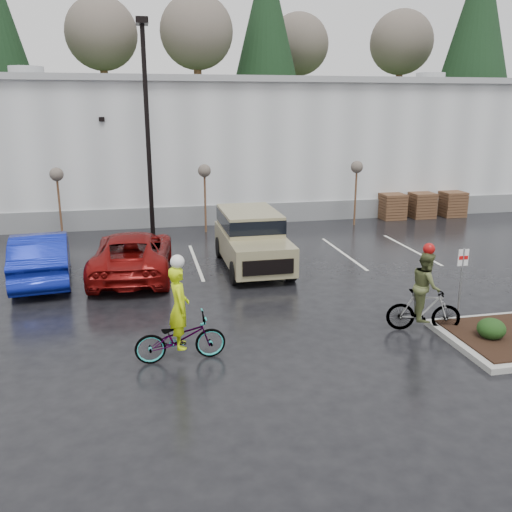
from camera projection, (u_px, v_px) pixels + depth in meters
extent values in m
plane|color=black|center=(326.00, 341.00, 13.83)|extent=(120.00, 120.00, 0.00)
cube|color=#B9BDBE|center=(211.00, 144.00, 33.61)|extent=(60.00, 15.00, 7.00)
cube|color=slate|center=(232.00, 214.00, 27.31)|extent=(60.00, 0.12, 1.00)
cube|color=#999B9E|center=(210.00, 84.00, 32.66)|extent=(60.50, 15.50, 0.30)
cube|color=#27421B|center=(182.00, 134.00, 55.41)|extent=(80.00, 25.00, 6.00)
cylinder|color=black|center=(148.00, 137.00, 23.12)|extent=(0.20, 0.20, 9.00)
cube|color=black|center=(142.00, 21.00, 21.88)|extent=(0.50, 1.00, 0.25)
cylinder|color=#4C301E|center=(60.00, 208.00, 24.09)|extent=(0.10, 0.10, 2.80)
sphere|color=#4D483E|center=(57.00, 174.00, 23.69)|extent=(0.60, 0.60, 0.60)
cylinder|color=#4C301E|center=(205.00, 203.00, 25.40)|extent=(0.10, 0.10, 2.80)
sphere|color=#4D483E|center=(204.00, 171.00, 25.00)|extent=(0.60, 0.60, 0.60)
cylinder|color=#4C301E|center=(355.00, 197.00, 26.91)|extent=(0.10, 0.10, 2.80)
sphere|color=#4D483E|center=(357.00, 167.00, 26.51)|extent=(0.60, 0.60, 0.60)
cube|color=#4C301E|center=(392.00, 206.00, 28.55)|extent=(1.20, 1.20, 1.35)
cube|color=#4C301E|center=(421.00, 205.00, 28.89)|extent=(1.20, 1.20, 1.35)
cube|color=#4C301E|center=(452.00, 204.00, 29.25)|extent=(1.20, 1.20, 1.35)
ellipsoid|color=black|center=(491.00, 329.00, 13.59)|extent=(0.70, 0.70, 0.52)
cylinder|color=gray|center=(460.00, 288.00, 14.49)|extent=(0.05, 0.05, 2.20)
cube|color=white|center=(463.00, 258.00, 14.26)|extent=(0.30, 0.02, 0.45)
cube|color=red|center=(463.00, 258.00, 14.25)|extent=(0.26, 0.02, 0.10)
imported|color=navy|center=(41.00, 256.00, 18.48)|extent=(2.39, 5.31, 1.69)
imported|color=maroon|center=(133.00, 254.00, 19.03)|extent=(3.02, 5.84, 1.57)
imported|color=#3F3F44|center=(180.00, 338.00, 12.69)|extent=(2.16, 0.84, 1.12)
imported|color=#BCDD0C|center=(179.00, 307.00, 12.48)|extent=(0.50, 0.73, 1.96)
sphere|color=silver|center=(177.00, 262.00, 12.19)|extent=(0.32, 0.32, 0.32)
imported|color=#3F3F44|center=(424.00, 310.00, 14.35)|extent=(1.94, 1.08, 1.16)
imported|color=#4D552D|center=(426.00, 286.00, 14.16)|extent=(0.73, 1.00, 1.83)
sphere|color=#990C0C|center=(429.00, 249.00, 13.89)|extent=(0.30, 0.30, 0.30)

